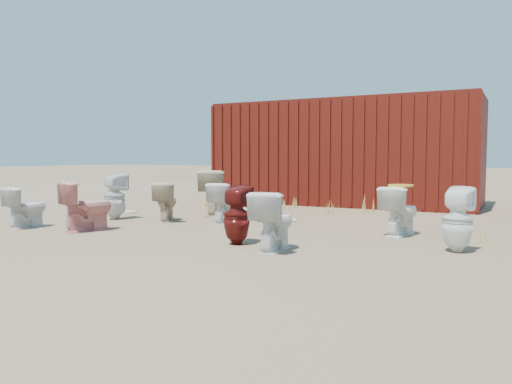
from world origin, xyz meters
The scene contains 22 objects.
ground centered at (0.00, 0.00, 0.00)m, with size 100.00×100.00×0.00m, color brown.
shipping_container centered at (0.00, 5.20, 1.20)m, with size 6.00×2.40×2.40m, color #50140D.
toilet_front_a centered at (-3.11, -1.20, 0.32)m, with size 0.36×0.63×0.64m, color white.
toilet_front_pink centered at (-2.00, -1.00, 0.38)m, with size 0.42×0.74×0.75m, color #E48A83.
toilet_front_c centered at (-0.65, 0.71, 0.34)m, with size 0.38×0.67×0.68m, color white.
toilet_front_maroon centered at (0.55, -0.96, 0.37)m, with size 0.34×0.34×0.75m, color #5D1210.
toilet_front_e centered at (1.15, -1.14, 0.35)m, with size 0.39×0.69×0.71m, color white.
toilet_back_a centered at (-2.64, 0.23, 0.41)m, with size 0.37×0.38×0.82m, color silver.
toilet_back_beige_left centered at (-1.69, 0.46, 0.34)m, with size 0.38×0.66×0.67m, color #CAB594.
toilet_back_beige_right centered at (-1.37, 1.60, 0.43)m, with size 0.48×0.84×0.86m, color #CBB494.
toilet_back_yellowlid centered at (2.22, 0.75, 0.35)m, with size 0.39×0.68×0.69m, color white.
toilet_back_e centered at (3.07, -0.21, 0.38)m, with size 0.34×0.35×0.76m, color white.
yellow_lid centered at (2.22, 0.75, 0.70)m, with size 0.35×0.44×0.03m, color gold.
loose_tank centered at (-0.99, 1.75, 0.17)m, with size 0.50×0.20×0.35m, color silver.
loose_lid_near centered at (0.15, 1.44, 0.01)m, with size 0.38×0.49×0.02m, color beige.
loose_lid_far centered at (-3.20, 1.18, 0.01)m, with size 0.36×0.47×0.02m, color #BAB286.
weed_clump_a centered at (-2.48, 3.01, 0.13)m, with size 0.36×0.36×0.26m, color #A39641.
weed_clump_b centered at (0.50, 2.92, 0.12)m, with size 0.32×0.32×0.24m, color #A39641.
weed_clump_c centered at (1.84, 2.63, 0.16)m, with size 0.36×0.36×0.32m, color #A39641.
weed_clump_d centered at (-0.76, 3.50, 0.11)m, with size 0.30×0.30×0.23m, color #A39641.
weed_clump_e centered at (1.05, 3.49, 0.17)m, with size 0.34×0.34×0.33m, color #A39641.
weed_clump_f centered at (3.36, 0.58, 0.10)m, with size 0.28×0.28×0.21m, color #A39641.
Camera 1 is at (3.69, -6.37, 1.10)m, focal length 35.00 mm.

